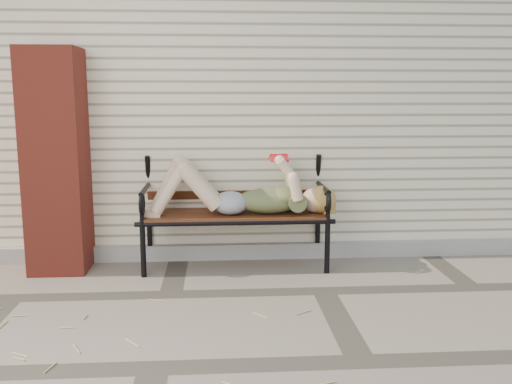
{
  "coord_description": "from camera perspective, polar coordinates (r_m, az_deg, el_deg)",
  "views": [
    {
      "loc": [
        -0.86,
        -4.42,
        1.61
      ],
      "look_at": [
        -0.51,
        0.65,
        0.72
      ],
      "focal_mm": 40.0,
      "sensor_mm": 36.0,
      "label": 1
    }
  ],
  "objects": [
    {
      "name": "ground",
      "position": [
        4.79,
        6.79,
        -9.8
      ],
      "size": [
        80.0,
        80.0,
        0.0
      ],
      "primitive_type": "plane",
      "color": "#756B5A",
      "rests_on": "ground"
    },
    {
      "name": "house_wall",
      "position": [
        7.47,
        2.77,
        9.08
      ],
      "size": [
        8.0,
        4.0,
        3.0
      ],
      "primitive_type": "cube",
      "color": "#F5E5BF",
      "rests_on": "ground"
    },
    {
      "name": "straw_scatter",
      "position": [
        4.04,
        -17.94,
        -14.0
      ],
      "size": [
        3.09,
        1.74,
        0.01
      ],
      "color": "tan",
      "rests_on": "ground"
    },
    {
      "name": "brick_pillar",
      "position": [
        5.41,
        -19.33,
        2.9
      ],
      "size": [
        0.5,
        0.5,
        2.0
      ],
      "primitive_type": "cube",
      "color": "maroon",
      "rests_on": "ground"
    },
    {
      "name": "garden_bench",
      "position": [
        5.34,
        -2.15,
        -0.15
      ],
      "size": [
        1.86,
        0.74,
        1.2
      ],
      "color": "black",
      "rests_on": "ground"
    },
    {
      "name": "foundation_strip",
      "position": [
        5.67,
        5.0,
        -5.8
      ],
      "size": [
        8.0,
        0.1,
        0.15
      ],
      "primitive_type": "cube",
      "color": "#AEA99D",
      "rests_on": "ground"
    },
    {
      "name": "reading_woman",
      "position": [
        5.19,
        -1.94,
        0.0
      ],
      "size": [
        1.75,
        0.4,
        0.55
      ],
      "color": "#092E41",
      "rests_on": "ground"
    }
  ]
}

